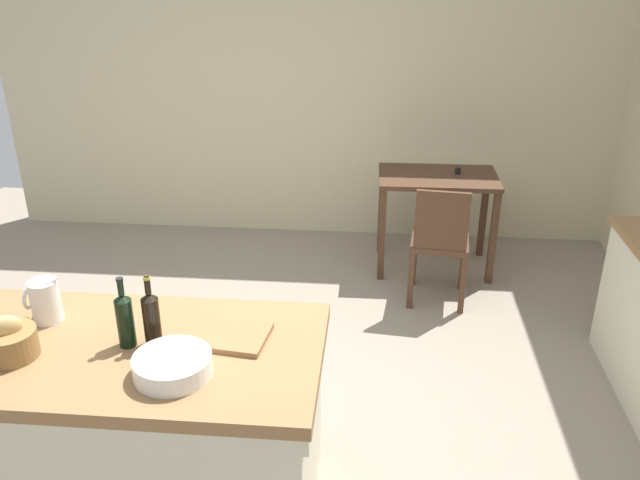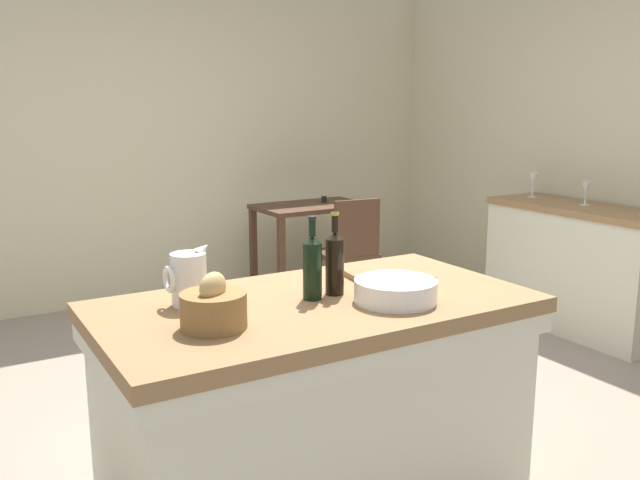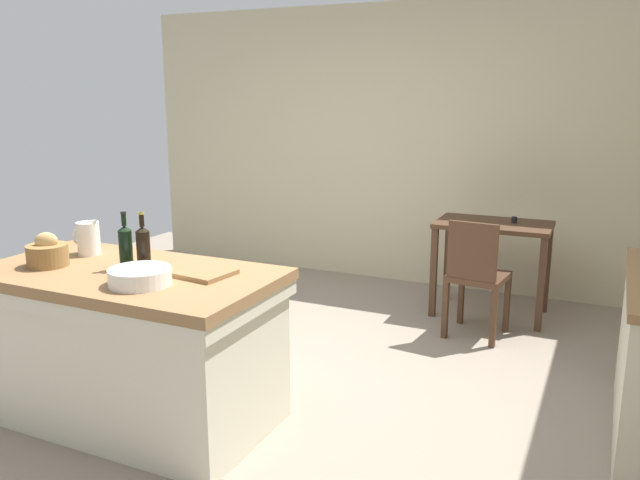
% 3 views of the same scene
% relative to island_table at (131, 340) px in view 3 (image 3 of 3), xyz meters
% --- Properties ---
extents(ground_plane, '(6.76, 6.76, 0.00)m').
position_rel_island_table_xyz_m(ground_plane, '(0.43, 0.69, -0.47)').
color(ground_plane, gray).
extents(wall_back, '(5.32, 0.12, 2.60)m').
position_rel_island_table_xyz_m(wall_back, '(0.43, 3.29, 0.83)').
color(wall_back, beige).
rests_on(wall_back, ground).
extents(island_table, '(1.63, 0.88, 0.86)m').
position_rel_island_table_xyz_m(island_table, '(0.00, 0.00, 0.00)').
color(island_table, olive).
rests_on(island_table, ground).
extents(writing_desk, '(0.91, 0.57, 0.82)m').
position_rel_island_table_xyz_m(writing_desk, '(1.48, 2.61, 0.18)').
color(writing_desk, '#472D1E').
rests_on(writing_desk, ground).
extents(wooden_chair, '(0.44, 0.44, 0.90)m').
position_rel_island_table_xyz_m(wooden_chair, '(1.47, 2.02, 0.02)').
color(wooden_chair, '#472D1E').
rests_on(wooden_chair, ground).
extents(pitcher, '(0.17, 0.13, 0.24)m').
position_rel_island_table_xyz_m(pitcher, '(-0.43, 0.18, 0.50)').
color(pitcher, white).
rests_on(pitcher, island_table).
extents(wash_bowl, '(0.31, 0.31, 0.08)m').
position_rel_island_table_xyz_m(wash_bowl, '(0.24, -0.17, 0.44)').
color(wash_bowl, white).
rests_on(wash_bowl, island_table).
extents(bread_basket, '(0.22, 0.22, 0.19)m').
position_rel_island_table_xyz_m(bread_basket, '(-0.45, -0.11, 0.47)').
color(bread_basket, olive).
rests_on(bread_basket, island_table).
extents(cutting_board, '(0.34, 0.29, 0.02)m').
position_rel_island_table_xyz_m(cutting_board, '(0.42, 0.10, 0.41)').
color(cutting_board, olive).
rests_on(cutting_board, island_table).
extents(wine_bottle_dark, '(0.07, 0.07, 0.32)m').
position_rel_island_table_xyz_m(wine_bottle_dark, '(0.10, 0.03, 0.53)').
color(wine_bottle_dark, black).
rests_on(wine_bottle_dark, island_table).
extents(wine_bottle_amber, '(0.07, 0.07, 0.32)m').
position_rel_island_table_xyz_m(wine_bottle_amber, '(-0.01, 0.02, 0.53)').
color(wine_bottle_amber, black).
rests_on(wine_bottle_amber, island_table).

